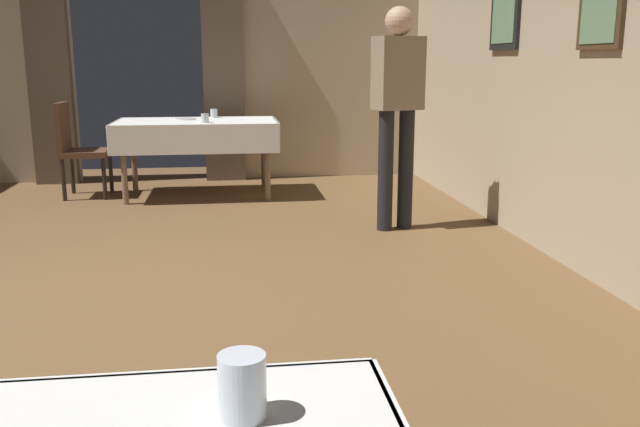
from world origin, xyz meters
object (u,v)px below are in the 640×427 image
chair_mid_left (77,145)px  glass_near_d (242,386)px  glass_mid_a (214,113)px  plate_mid_b (185,119)px  glass_mid_c (205,118)px  person_waiter_by_doorway (397,100)px  dining_table_mid (197,130)px

chair_mid_left → glass_near_d: chair_mid_left is taller
glass_mid_a → plate_mid_b: glass_mid_a is taller
chair_mid_left → glass_near_d: size_ratio=8.66×
plate_mid_b → glass_mid_c: bearing=-64.0°
glass_mid_a → glass_mid_c: (-0.07, -0.61, -0.00)m
chair_mid_left → person_waiter_by_doorway: (2.78, -1.71, 0.51)m
chair_mid_left → person_waiter_by_doorway: bearing=-31.5°
chair_mid_left → plate_mid_b: 1.08m
dining_table_mid → glass_near_d: glass_near_d is taller
chair_mid_left → plate_mid_b: bearing=2.5°
glass_mid_c → person_waiter_by_doorway: (1.52, -1.32, 0.23)m
glass_near_d → person_waiter_by_doorway: 4.33m
chair_mid_left → glass_near_d: (1.50, -5.84, 0.29)m
glass_mid_a → chair_mid_left: bearing=-170.5°
dining_table_mid → person_waiter_by_doorway: 2.31m
person_waiter_by_doorway → glass_near_d: bearing=-107.2°
glass_mid_c → person_waiter_by_doorway: person_waiter_by_doorway is taller
plate_mid_b → person_waiter_by_doorway: size_ratio=0.12×
dining_table_mid → chair_mid_left: bearing=175.2°
glass_mid_a → plate_mid_b: (-0.28, -0.18, -0.04)m
glass_near_d → glass_mid_c: bearing=92.5°
dining_table_mid → plate_mid_b: size_ratio=7.47×
glass_near_d → glass_mid_a: (-0.17, 6.06, -0.01)m
glass_mid_a → glass_near_d: bearing=-88.4°
glass_mid_a → dining_table_mid: bearing=-117.1°
dining_table_mid → glass_mid_c: (0.09, -0.29, 0.13)m
chair_mid_left → glass_mid_a: (1.33, 0.22, 0.28)m
glass_near_d → glass_mid_a: 6.06m
dining_table_mid → glass_mid_c: 0.33m
glass_near_d → person_waiter_by_doorway: person_waiter_by_doorway is taller
chair_mid_left → glass_mid_a: 1.38m
plate_mid_b → chair_mid_left: bearing=-177.5°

